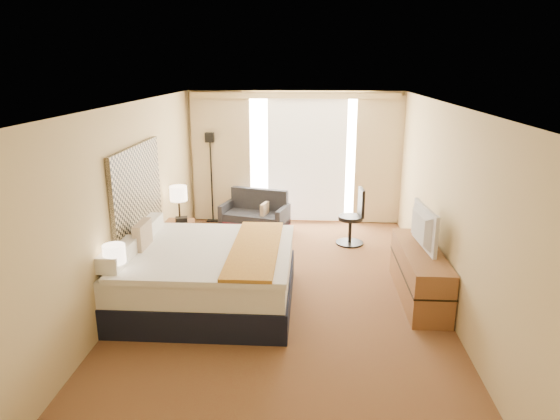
# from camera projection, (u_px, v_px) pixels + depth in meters

# --- Properties ---
(floor) EXTENTS (4.20, 7.00, 0.02)m
(floor) POSITION_uv_depth(u_px,v_px,m) (285.00, 294.00, 6.97)
(floor) COLOR #5F271B
(floor) RESTS_ON ground
(ceiling) EXTENTS (4.20, 7.00, 0.02)m
(ceiling) POSITION_uv_depth(u_px,v_px,m) (286.00, 104.00, 6.24)
(ceiling) COLOR silver
(ceiling) RESTS_ON wall_back
(wall_back) EXTENTS (4.20, 0.02, 2.60)m
(wall_back) POSITION_uv_depth(u_px,v_px,m) (294.00, 157.00, 9.96)
(wall_back) COLOR #D4BA81
(wall_back) RESTS_ON ground
(wall_front) EXTENTS (4.20, 0.02, 2.60)m
(wall_front) POSITION_uv_depth(u_px,v_px,m) (258.00, 348.00, 3.26)
(wall_front) COLOR #D4BA81
(wall_front) RESTS_ON ground
(wall_left) EXTENTS (0.02, 7.00, 2.60)m
(wall_left) POSITION_uv_depth(u_px,v_px,m) (130.00, 202.00, 6.73)
(wall_left) COLOR #D4BA81
(wall_left) RESTS_ON ground
(wall_right) EXTENTS (0.02, 7.00, 2.60)m
(wall_right) POSITION_uv_depth(u_px,v_px,m) (446.00, 207.00, 6.48)
(wall_right) COLOR #D4BA81
(wall_right) RESTS_ON ground
(headboard) EXTENTS (0.06, 1.85, 1.50)m
(headboard) POSITION_uv_depth(u_px,v_px,m) (138.00, 199.00, 6.93)
(headboard) COLOR black
(headboard) RESTS_ON wall_left
(nightstand_left) EXTENTS (0.45, 0.52, 0.55)m
(nightstand_left) POSITION_uv_depth(u_px,v_px,m) (126.00, 307.00, 6.00)
(nightstand_left) COLOR brown
(nightstand_left) RESTS_ON floor
(nightstand_right) EXTENTS (0.45, 0.52, 0.55)m
(nightstand_right) POSITION_uv_depth(u_px,v_px,m) (179.00, 238.00, 8.40)
(nightstand_right) COLOR brown
(nightstand_right) RESTS_ON floor
(media_dresser) EXTENTS (0.50, 1.80, 0.70)m
(media_dresser) POSITION_uv_depth(u_px,v_px,m) (420.00, 274.00, 6.77)
(media_dresser) COLOR brown
(media_dresser) RESTS_ON floor
(window) EXTENTS (2.30, 0.02, 2.30)m
(window) POSITION_uv_depth(u_px,v_px,m) (307.00, 157.00, 9.91)
(window) COLOR white
(window) RESTS_ON wall_back
(curtains) EXTENTS (4.12, 0.19, 2.56)m
(curtains) POSITION_uv_depth(u_px,v_px,m) (294.00, 153.00, 9.82)
(curtains) COLOR beige
(curtains) RESTS_ON floor
(bed) EXTENTS (2.30, 2.10, 1.12)m
(bed) POSITION_uv_depth(u_px,v_px,m) (204.00, 274.00, 6.61)
(bed) COLOR black
(bed) RESTS_ON floor
(loveseat) EXTENTS (1.37, 0.97, 0.77)m
(loveseat) POSITION_uv_depth(u_px,v_px,m) (256.00, 218.00, 9.58)
(loveseat) COLOR #561820
(loveseat) RESTS_ON floor
(floor_lamp) EXTENTS (0.23, 0.23, 1.81)m
(floor_lamp) POSITION_uv_depth(u_px,v_px,m) (211.00, 159.00, 9.87)
(floor_lamp) COLOR black
(floor_lamp) RESTS_ON floor
(desk_chair) EXTENTS (0.49, 0.49, 1.01)m
(desk_chair) POSITION_uv_depth(u_px,v_px,m) (353.00, 220.00, 8.80)
(desk_chair) COLOR black
(desk_chair) RESTS_ON floor
(lamp_left) EXTENTS (0.26, 0.26, 0.54)m
(lamp_left) POSITION_uv_depth(u_px,v_px,m) (114.00, 255.00, 5.75)
(lamp_left) COLOR black
(lamp_left) RESTS_ON nightstand_left
(lamp_right) EXTENTS (0.29, 0.29, 0.60)m
(lamp_right) POSITION_uv_depth(u_px,v_px,m) (178.00, 194.00, 8.26)
(lamp_right) COLOR black
(lamp_right) RESTS_ON nightstand_right
(tissue_box) EXTENTS (0.13, 0.13, 0.12)m
(tissue_box) POSITION_uv_depth(u_px,v_px,m) (126.00, 279.00, 5.98)
(tissue_box) COLOR #89ADD4
(tissue_box) RESTS_ON nightstand_left
(telephone) EXTENTS (0.23, 0.20, 0.08)m
(telephone) POSITION_uv_depth(u_px,v_px,m) (181.00, 219.00, 8.34)
(telephone) COLOR black
(telephone) RESTS_ON nightstand_right
(television) EXTENTS (0.21, 0.98, 0.56)m
(television) POSITION_uv_depth(u_px,v_px,m) (418.00, 227.00, 6.71)
(television) COLOR black
(television) RESTS_ON media_dresser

